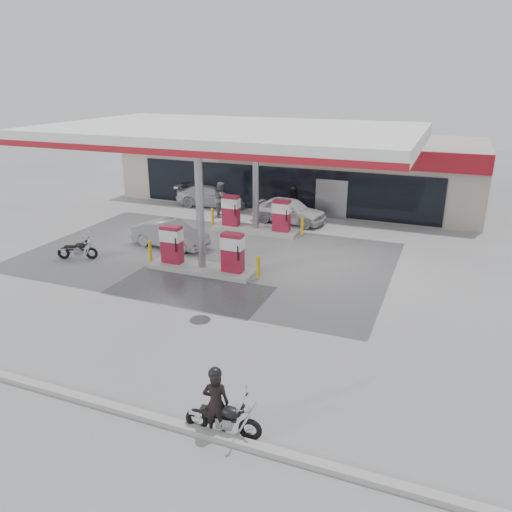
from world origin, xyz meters
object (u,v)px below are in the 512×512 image
(parked_motorcycle, at_px, (78,250))
(biker_main, at_px, (216,403))
(attendant, at_px, (221,199))
(hatchback_silver, at_px, (170,234))
(pump_island_far, at_px, (256,218))
(biker_walking, at_px, (293,201))
(main_motorcycle, at_px, (224,419))
(pump_island_near, at_px, (202,254))
(parked_car_left, at_px, (212,196))
(sedan_white, at_px, (289,210))

(parked_motorcycle, bearing_deg, biker_main, -58.15)
(attendant, xyz_separation_m, hatchback_silver, (0.12, -5.85, -0.38))
(biker_main, bearing_deg, pump_island_far, -87.93)
(biker_walking, bearing_deg, main_motorcycle, -119.42)
(pump_island_near, distance_m, biker_main, 10.12)
(main_motorcycle, height_order, attendant, attendant)
(hatchback_silver, relative_size, parked_car_left, 0.84)
(sedan_white, relative_size, parked_car_left, 0.91)
(pump_island_near, height_order, biker_walking, pump_island_near)
(parked_car_left, height_order, biker_walking, biker_walking)
(biker_main, bearing_deg, parked_car_left, -79.76)
(pump_island_near, xyz_separation_m, attendant, (-2.95, 8.05, 0.28))
(attendant, bearing_deg, main_motorcycle, -177.80)
(main_motorcycle, xyz_separation_m, biker_walking, (-4.37, 18.59, 0.38))
(pump_island_near, distance_m, parked_car_left, 10.97)
(pump_island_near, distance_m, main_motorcycle, 10.20)
(sedan_white, height_order, attendant, attendant)
(pump_island_near, relative_size, parked_car_left, 1.15)
(pump_island_near, relative_size, attendant, 2.58)
(attendant, relative_size, parked_car_left, 0.45)
(pump_island_far, relative_size, biker_main, 3.17)
(attendant, bearing_deg, biker_walking, -88.45)
(main_motorcycle, bearing_deg, parked_motorcycle, 138.06)
(pump_island_near, relative_size, parked_motorcycle, 3.01)
(main_motorcycle, distance_m, parked_motorcycle, 13.51)
(pump_island_far, height_order, biker_walking, pump_island_far)
(main_motorcycle, height_order, biker_walking, biker_walking)
(sedan_white, height_order, biker_walking, biker_walking)
(sedan_white, relative_size, hatchback_silver, 1.09)
(biker_main, bearing_deg, pump_island_near, -77.07)
(main_motorcycle, bearing_deg, sedan_white, 97.91)
(parked_car_left, bearing_deg, hatchback_silver, -174.42)
(parked_motorcycle, bearing_deg, biker_walking, 37.17)
(pump_island_far, xyz_separation_m, hatchback_silver, (-2.83, -3.80, -0.09))
(biker_main, bearing_deg, sedan_white, -93.61)
(main_motorcycle, relative_size, sedan_white, 0.44)
(pump_island_far, distance_m, biker_walking, 3.88)
(pump_island_near, relative_size, biker_walking, 3.22)
(sedan_white, bearing_deg, pump_island_near, -178.70)
(attendant, distance_m, hatchback_silver, 5.87)
(pump_island_far, height_order, attendant, attendant)
(hatchback_silver, bearing_deg, parked_car_left, 18.31)
(biker_walking, bearing_deg, pump_island_near, -137.24)
(sedan_white, xyz_separation_m, attendant, (-4.03, -0.15, 0.30))
(attendant, height_order, biker_walking, attendant)
(pump_island_far, bearing_deg, attendant, 145.16)
(sedan_white, bearing_deg, attendant, 100.91)
(pump_island_near, height_order, hatchback_silver, pump_island_near)
(main_motorcycle, bearing_deg, parked_car_left, 111.62)
(hatchback_silver, bearing_deg, pump_island_far, -30.45)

